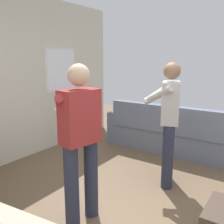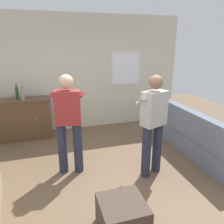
{
  "view_description": "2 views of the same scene",
  "coord_description": "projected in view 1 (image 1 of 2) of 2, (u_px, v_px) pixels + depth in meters",
  "views": [
    {
      "loc": [
        -2.35,
        -1.05,
        1.73
      ],
      "look_at": [
        0.1,
        0.63,
        1.08
      ],
      "focal_mm": 40.0,
      "sensor_mm": 36.0,
      "label": 1
    },
    {
      "loc": [
        -0.81,
        -2.79,
        2.14
      ],
      "look_at": [
        0.27,
        0.8,
        0.94
      ],
      "focal_mm": 35.0,
      "sensor_mm": 36.0,
      "label": 2
    }
  ],
  "objects": [
    {
      "name": "ground",
      "position": [
        152.0,
        213.0,
        2.84
      ],
      "size": [
        10.4,
        10.4,
        0.0
      ],
      "primitive_type": "plane",
      "color": "brown"
    },
    {
      "name": "person_standing_right",
      "position": [
        169.0,
        118.0,
        3.34
      ],
      "size": [
        0.52,
        0.52,
        1.68
      ],
      "color": "#282D42",
      "rests_on": "ground"
    },
    {
      "name": "wall_back_with_window",
      "position": [
        6.0,
        79.0,
        4.03
      ],
      "size": [
        5.2,
        0.15,
        2.8
      ],
      "color": "beige",
      "rests_on": "ground"
    },
    {
      "name": "person_standing_left",
      "position": [
        80.0,
        137.0,
        2.55
      ],
      "size": [
        0.55,
        0.51,
        1.68
      ],
      "color": "#282D42",
      "rests_on": "ground"
    },
    {
      "name": "couch",
      "position": [
        169.0,
        135.0,
        4.63
      ],
      "size": [
        0.57,
        2.53,
        0.91
      ],
      "color": "slate",
      "rests_on": "ground"
    }
  ]
}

